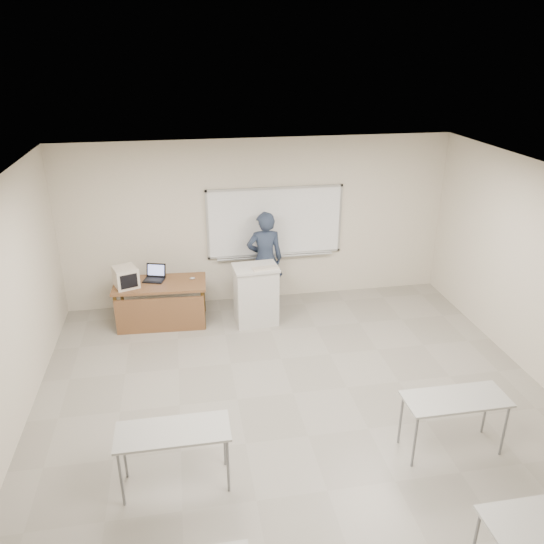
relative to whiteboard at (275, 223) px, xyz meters
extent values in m
cube|color=gray|center=(-0.30, -3.97, -1.49)|extent=(7.00, 8.00, 0.01)
cube|color=white|center=(0.00, 0.00, 0.02)|extent=(2.40, 0.03, 1.20)
cube|color=#B7BABC|center=(0.00, 0.00, 0.64)|extent=(2.48, 0.04, 0.04)
cube|color=#B7BABC|center=(0.00, 0.00, -0.60)|extent=(2.48, 0.04, 0.04)
cube|color=#B7BABC|center=(-1.22, 0.00, 0.02)|extent=(0.04, 0.04, 1.28)
cube|color=#B7BABC|center=(1.22, 0.00, 0.02)|extent=(0.04, 0.04, 1.28)
cube|color=#B7BABC|center=(0.00, -0.05, -0.64)|extent=(2.16, 0.07, 0.02)
cube|color=#9D9C97|center=(-1.90, -4.47, -0.77)|extent=(1.20, 0.50, 0.03)
cylinder|color=slate|center=(-2.45, -4.67, -1.13)|extent=(0.03, 0.03, 0.70)
cylinder|color=slate|center=(-1.35, -4.67, -1.13)|extent=(0.03, 0.03, 0.70)
cylinder|color=slate|center=(-2.45, -4.27, -1.13)|extent=(0.03, 0.03, 0.70)
cylinder|color=slate|center=(-1.35, -4.27, -1.13)|extent=(0.03, 0.03, 0.70)
cube|color=#9D9C97|center=(1.30, -4.47, -0.77)|extent=(1.20, 0.50, 0.03)
cylinder|color=slate|center=(0.75, -4.67, -1.13)|extent=(0.03, 0.03, 0.70)
cylinder|color=slate|center=(1.85, -4.67, -1.13)|extent=(0.03, 0.03, 0.70)
cylinder|color=slate|center=(0.75, -4.27, -1.13)|extent=(0.03, 0.03, 0.70)
cylinder|color=slate|center=(1.85, -4.27, -1.13)|extent=(0.03, 0.03, 0.70)
cylinder|color=slate|center=(0.75, -5.97, -1.13)|extent=(0.03, 0.03, 0.70)
cube|color=brown|center=(-2.10, -0.67, -0.75)|extent=(1.54, 0.77, 0.04)
cube|color=brown|center=(-2.10, -1.03, -1.17)|extent=(1.46, 0.03, 0.63)
cylinder|color=#402B0E|center=(-2.81, -0.99, -1.13)|extent=(0.06, 0.06, 0.71)
cylinder|color=#402B0E|center=(-1.39, -0.99, -1.13)|extent=(0.06, 0.06, 0.71)
cylinder|color=#402B0E|center=(-2.81, -0.34, -1.13)|extent=(0.06, 0.06, 0.71)
cylinder|color=#402B0E|center=(-1.39, -0.34, -1.13)|extent=(0.06, 0.06, 0.71)
cube|color=silver|center=(-0.50, -0.94, -0.98)|extent=(0.70, 0.50, 1.00)
cube|color=silver|center=(-0.50, -0.94, -0.46)|extent=(0.74, 0.54, 0.04)
cube|color=beige|center=(-2.65, -0.69, -0.57)|extent=(0.35, 0.37, 0.33)
cube|color=beige|center=(-2.65, -0.89, -0.57)|extent=(0.37, 0.04, 0.35)
cube|color=black|center=(-2.65, -0.91, -0.57)|extent=(0.28, 0.01, 0.24)
cube|color=black|center=(-2.20, -0.57, -0.72)|extent=(0.34, 0.25, 0.02)
cube|color=black|center=(-2.20, -0.58, -0.71)|extent=(0.28, 0.14, 0.01)
cube|color=black|center=(-2.20, -0.41, -0.60)|extent=(0.34, 0.07, 0.23)
cube|color=#7E8AC9|center=(-2.20, -0.42, -0.59)|extent=(0.29, 0.05, 0.18)
ellipsoid|color=#A3A5AB|center=(-1.55, -0.62, -0.71)|extent=(0.10, 0.08, 0.04)
cube|color=beige|center=(-0.35, -1.06, -0.43)|extent=(0.45, 0.20, 0.02)
imported|color=black|center=(-0.24, -0.29, -0.59)|extent=(0.66, 0.44, 1.79)
camera|label=1|loc=(-1.64, -9.02, 2.97)|focal=35.00mm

